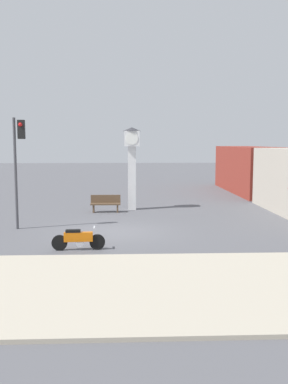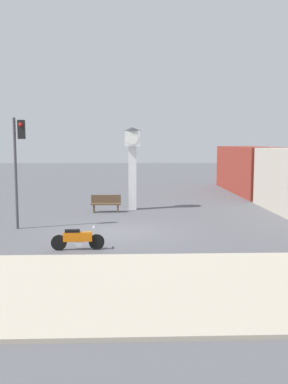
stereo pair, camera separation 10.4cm
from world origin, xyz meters
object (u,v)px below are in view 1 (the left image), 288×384
clock_tower (132,156)px  traffic_light (18,154)px  bench (106,203)px  freight_train (274,175)px  motorcycle (78,239)px

clock_tower → traffic_light: bearing=-133.6°
traffic_light → bench: 6.19m
freight_train → bench: 10.97m
freight_train → traffic_light: size_ratio=4.52×
freight_train → traffic_light: (-13.81, -7.80, 1.56)m
motorcycle → bench: bearing=83.3°
clock_tower → traffic_light: 7.13m
clock_tower → freight_train: bearing=16.5°
traffic_light → clock_tower: bearing=46.4°
traffic_light → bench: (3.48, 4.31, -2.77)m
clock_tower → freight_train: size_ratio=0.21×
motorcycle → traffic_light: bearing=124.7°
motorcycle → clock_tower: clock_tower is taller
traffic_light → motorcycle: bearing=-52.6°
freight_train → bench: size_ratio=13.50×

